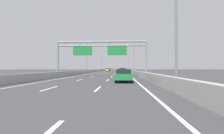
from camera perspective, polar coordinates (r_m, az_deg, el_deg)
The scene contains 52 objects.
ground_plane at distance 99.82m, azimuth 1.08°, elevation -1.28°, with size 260.00×260.00×0.00m, color #38383A.
lane_dash_left_1 at distance 13.43m, azimuth -20.31°, elevation -6.84°, with size 0.16×3.00×0.01m, color white.
lane_dash_left_2 at distance 21.95m, azimuth -10.91°, elevation -4.35°, with size 0.16×3.00×0.01m, color white.
lane_dash_left_3 at distance 30.75m, azimuth -6.85°, elevation -3.23°, with size 0.16×3.00×0.01m, color white.
lane_dash_left_4 at distance 39.64m, azimuth -4.60°, elevation -2.60°, with size 0.16×3.00×0.01m, color white.
lane_dash_left_5 at distance 48.56m, azimuth -3.18°, elevation -2.20°, with size 0.16×3.00×0.01m, color white.
lane_dash_left_6 at distance 57.52m, azimuth -2.20°, elevation -1.92°, with size 0.16×3.00×0.01m, color white.
lane_dash_left_7 at distance 66.48m, azimuth -1.48°, elevation -1.72°, with size 0.16×3.00×0.01m, color white.
lane_dash_left_8 at distance 75.45m, azimuth -0.94°, elevation -1.56°, with size 0.16×3.00×0.01m, color white.
lane_dash_left_9 at distance 84.43m, azimuth -0.51°, elevation -1.44°, with size 0.16×3.00×0.01m, color white.
lane_dash_left_10 at distance 93.41m, azimuth -0.16°, elevation -1.34°, with size 0.16×3.00×0.01m, color white.
lane_dash_left_11 at distance 102.40m, azimuth 0.12°, elevation -1.26°, with size 0.16×3.00×0.01m, color white.
lane_dash_left_12 at distance 111.39m, azimuth 0.36°, elevation -1.19°, with size 0.16×3.00×0.01m, color white.
lane_dash_left_13 at distance 120.38m, azimuth 0.57°, elevation -1.13°, with size 0.16×3.00×0.01m, color white.
lane_dash_left_14 at distance 129.37m, azimuth 0.74°, elevation -1.08°, with size 0.16×3.00×0.01m, color white.
lane_dash_left_15 at distance 138.36m, azimuth 0.89°, elevation -1.04°, with size 0.16×3.00×0.01m, color white.
lane_dash_left_16 at distance 147.35m, azimuth 1.03°, elevation -1.00°, with size 0.16×3.00×0.01m, color white.
lane_dash_left_17 at distance 156.35m, azimuth 1.15°, elevation -0.97°, with size 0.16×3.00×0.01m, color white.
lane_dash_right_1 at distance 12.46m, azimuth -4.80°, elevation -7.37°, with size 0.16×3.00×0.01m, color white.
lane_dash_right_2 at distance 21.37m, azimuth -1.48°, elevation -4.46°, with size 0.16×3.00×0.01m, color white.
lane_dash_right_3 at distance 30.34m, azimuth -0.12°, elevation -3.27°, with size 0.16×3.00×0.01m, color white.
lane_dash_right_4 at distance 39.32m, azimuth 0.61°, elevation -2.61°, with size 0.16×3.00×0.01m, color white.
lane_dash_right_5 at distance 48.30m, azimuth 1.07°, elevation -2.21°, with size 0.16×3.00×0.01m, color white.
lane_dash_right_6 at distance 57.30m, azimuth 1.39°, elevation -1.92°, with size 0.16×3.00×0.01m, color white.
lane_dash_right_7 at distance 66.29m, azimuth 1.62°, elevation -1.72°, with size 0.16×3.00×0.01m, color white.
lane_dash_right_8 at distance 75.29m, azimuth 1.80°, elevation -1.56°, with size 0.16×3.00×0.01m, color white.
lane_dash_right_9 at distance 84.28m, azimuth 1.93°, elevation -1.44°, with size 0.16×3.00×0.01m, color white.
lane_dash_right_10 at distance 93.28m, azimuth 2.05°, elevation -1.34°, with size 0.16×3.00×0.01m, color white.
lane_dash_right_11 at distance 102.28m, azimuth 2.14°, elevation -1.26°, with size 0.16×3.00×0.01m, color white.
lane_dash_right_12 at distance 111.27m, azimuth 2.21°, elevation -1.19°, with size 0.16×3.00×0.01m, color white.
lane_dash_right_13 at distance 120.27m, azimuth 2.28°, elevation -1.13°, with size 0.16×3.00×0.01m, color white.
lane_dash_right_14 at distance 129.27m, azimuth 2.34°, elevation -1.08°, with size 0.16×3.00×0.01m, color white.
lane_dash_right_15 at distance 138.27m, azimuth 2.39°, elevation -1.04°, with size 0.16×3.00×0.01m, color white.
lane_dash_right_16 at distance 147.27m, azimuth 2.43°, elevation -1.00°, with size 0.16×3.00×0.01m, color white.
lane_dash_right_17 at distance 156.27m, azimuth 2.47°, elevation -0.97°, with size 0.16×3.00×0.01m, color white.
edge_line_left at distance 88.20m, azimuth -2.60°, elevation -1.40°, with size 0.16×176.00×0.01m, color white.
edge_line_right at distance 87.78m, azimuth 4.23°, elevation -1.40°, with size 0.16×176.00×0.01m, color white.
barrier_left at distance 110.25m, azimuth -2.32°, elevation -0.96°, with size 0.45×220.00×0.95m.
barrier_right at distance 109.81m, azimuth 4.86°, elevation -0.96°, with size 0.45×220.00×0.95m.
sign_gantry at distance 29.94m, azimuth -3.78°, elevation 5.90°, with size 16.05×0.36×6.36m.
streetlamp_right_near at distance 14.21m, azimuth 19.93°, elevation 15.47°, with size 2.58×0.28×9.50m.
streetlamp_left_mid at distance 55.76m, azimuth -8.27°, elevation 3.58°, with size 2.58×0.28×9.50m.
streetlamp_right_mid at distance 54.82m, azimuth 7.25°, elevation 3.65°, with size 2.58×0.28×9.50m.
streetlamp_left_far at distance 96.70m, azimuth -3.43°, elevation 1.89°, with size 2.58×0.28×9.50m.
streetlamp_right_far at distance 96.16m, azimuth 5.45°, elevation 1.90°, with size 2.58×0.28×9.50m.
white_car at distance 99.51m, azimuth -1.06°, elevation -0.87°, with size 1.74×4.50×1.40m.
black_car at distance 90.79m, azimuth -1.25°, elevation -0.92°, with size 1.90×4.51×1.37m.
blue_car at distance 39.35m, azimuth 3.59°, elevation -1.49°, with size 1.77×4.40×1.56m.
yellow_car at distance 84.64m, azimuth -1.60°, elevation -0.94°, with size 1.81×4.20×1.43m.
green_car at distance 18.78m, azimuth 3.90°, elevation -2.80°, with size 1.79×4.60×1.42m.
silver_car at distance 93.16m, azimuth 3.12°, elevation -0.88°, with size 1.73×4.48×1.44m.
orange_car at distance 124.13m, azimuth -0.14°, elevation -0.76°, with size 1.80×4.26×1.50m.
Camera 1 is at (3.50, 0.25, 1.51)m, focal length 27.02 mm.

